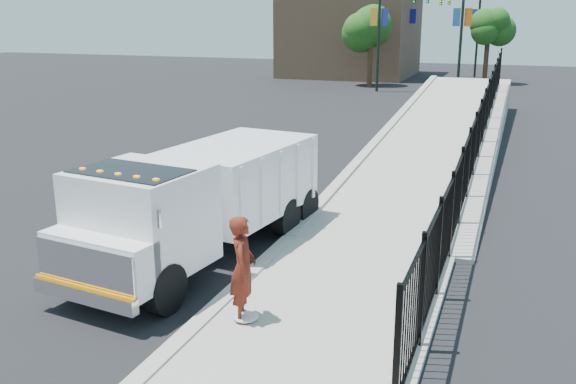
% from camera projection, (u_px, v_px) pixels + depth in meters
% --- Properties ---
extents(ground, '(120.00, 120.00, 0.00)m').
position_uv_depth(ground, '(213.00, 316.00, 11.15)').
color(ground, black).
rests_on(ground, ground).
extents(curb, '(0.30, 12.00, 0.16)m').
position_uv_depth(curb, '(151.00, 370.00, 9.32)').
color(curb, '#ADAAA3').
rests_on(curb, ground).
extents(ramp, '(3.95, 24.06, 3.19)m').
position_uv_depth(ramp, '(446.00, 148.00, 24.93)').
color(ramp, '#9E998E').
rests_on(ramp, ground).
extents(iron_fence, '(0.10, 28.00, 1.80)m').
position_uv_depth(iron_fence, '(478.00, 148.00, 20.60)').
color(iron_fence, black).
rests_on(iron_fence, ground).
extents(truck, '(3.15, 7.25, 2.40)m').
position_uv_depth(truck, '(198.00, 198.00, 13.39)').
color(truck, black).
rests_on(truck, ground).
extents(worker, '(0.63, 0.76, 1.80)m').
position_uv_depth(worker, '(243.00, 268.00, 10.55)').
color(worker, '#5F1D10').
rests_on(worker, sidewalk).
extents(debris, '(0.43, 0.43, 0.11)m').
position_uv_depth(debris, '(246.00, 317.00, 10.73)').
color(debris, silver).
rests_on(debris, sidewalk).
extents(light_pole_0, '(3.77, 0.22, 8.00)m').
position_uv_depth(light_pole_0, '(384.00, 24.00, 41.58)').
color(light_pole_0, black).
rests_on(light_pole_0, ground).
extents(light_pole_1, '(3.78, 0.22, 8.00)m').
position_uv_depth(light_pole_1, '(457.00, 24.00, 40.22)').
color(light_pole_1, black).
rests_on(light_pole_1, ground).
extents(light_pole_2, '(3.77, 0.22, 8.00)m').
position_uv_depth(light_pole_2, '(412.00, 22.00, 49.89)').
color(light_pole_2, black).
rests_on(light_pole_2, ground).
extents(light_pole_3, '(3.78, 0.22, 8.00)m').
position_uv_depth(light_pole_3, '(475.00, 22.00, 51.20)').
color(light_pole_3, black).
rests_on(light_pole_3, ground).
extents(tree_0, '(2.98, 2.98, 5.49)m').
position_uv_depth(tree_0, '(371.00, 29.00, 44.73)').
color(tree_0, '#382314').
rests_on(tree_0, ground).
extents(tree_1, '(2.08, 2.08, 5.04)m').
position_uv_depth(tree_1, '(488.00, 30.00, 46.36)').
color(tree_1, '#382314').
rests_on(tree_1, ground).
extents(tree_2, '(2.40, 2.40, 5.20)m').
position_uv_depth(tree_2, '(402.00, 27.00, 54.54)').
color(tree_2, '#382314').
rests_on(tree_2, ground).
extents(building, '(10.00, 10.00, 8.00)m').
position_uv_depth(building, '(351.00, 26.00, 52.85)').
color(building, '#8C664C').
rests_on(building, ground).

